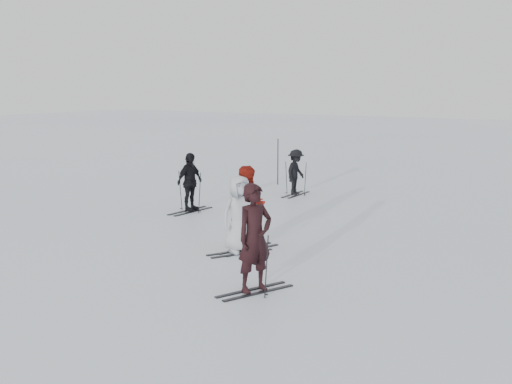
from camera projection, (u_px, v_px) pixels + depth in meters
The scene contains 12 objects.
ground at pixel (236, 236), 16.31m from camera, with size 120.00×120.00×0.00m, color silver.
skier_near_dark at pixel (255, 239), 11.78m from camera, with size 0.74×0.48×2.02m, color black.
skier_red at pixel (249, 209), 14.82m from camera, with size 0.95×0.74×1.95m, color maroon.
skier_grey at pixel (239, 215), 14.57m from camera, with size 0.86×0.56×1.77m, color #ABAFB4.
skier_uphill_left at pixel (190, 183), 19.36m from camera, with size 1.03×0.43×1.76m, color black.
skier_uphill_far at pixel (296, 173), 22.28m from camera, with size 1.01×0.58×1.57m, color black.
skis_near_dark at pixel (255, 261), 11.85m from camera, with size 0.86×1.62×1.18m, color black, non-canonical shape.
skis_red at pixel (249, 225), 14.88m from camera, with size 0.88×1.66×1.21m, color black, non-canonical shape.
skis_grey at pixel (239, 228), 14.62m from camera, with size 0.85×1.60×1.17m, color black, non-canonical shape.
skis_uphill_left at pixel (190, 191), 19.40m from camera, with size 0.92×1.73×1.26m, color black, non-canonical shape.
skis_uphill_far at pixel (296, 178), 22.31m from camera, with size 0.87×1.64×1.20m, color black, non-canonical shape.
piste_marker at pixel (278, 162), 24.58m from camera, with size 0.04×0.04×1.76m, color black.
Camera 1 is at (8.72, -13.31, 3.83)m, focal length 45.00 mm.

